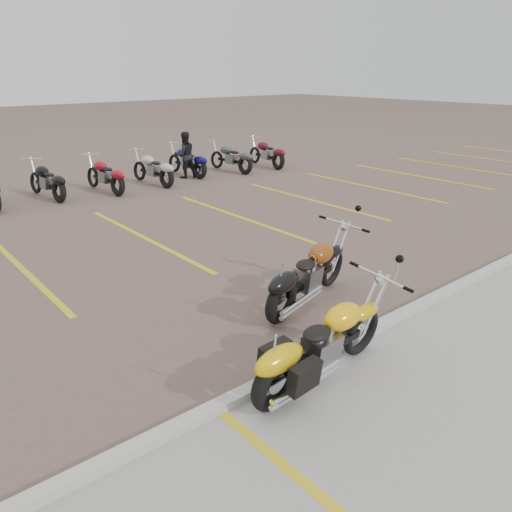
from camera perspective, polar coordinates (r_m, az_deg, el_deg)
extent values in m
plane|color=brown|center=(8.44, 0.38, -4.65)|extent=(100.00, 100.00, 0.00)
cube|color=#ADAAA3|center=(7.18, 10.89, -9.39)|extent=(60.00, 0.18, 0.12)
torus|color=black|center=(6.82, 11.61, -8.54)|extent=(0.69, 0.16, 0.68)
torus|color=black|center=(5.73, 2.01, -14.26)|extent=(0.73, 0.23, 0.72)
cube|color=black|center=(6.21, 7.30, -10.70)|extent=(1.36, 0.23, 0.10)
cube|color=slate|center=(6.14, 7.02, -10.38)|extent=(0.46, 0.34, 0.36)
ellipsoid|color=#FFB60D|center=(6.23, 9.16, -6.72)|extent=(0.63, 0.38, 0.31)
ellipsoid|color=black|center=(5.92, 6.29, -8.62)|extent=(0.43, 0.30, 0.13)
torus|color=black|center=(8.79, 8.39, -1.45)|extent=(0.69, 0.29, 0.68)
torus|color=black|center=(7.49, 2.63, -5.29)|extent=(0.74, 0.36, 0.72)
cube|color=black|center=(8.10, 5.76, -2.81)|extent=(1.35, 0.47, 0.10)
cube|color=slate|center=(8.03, 5.59, -2.53)|extent=(0.51, 0.42, 0.36)
ellipsoid|color=black|center=(8.20, 6.88, 0.28)|extent=(0.67, 0.48, 0.31)
ellipsoid|color=black|center=(7.82, 5.16, -1.02)|extent=(0.46, 0.37, 0.13)
imported|color=black|center=(17.77, -8.14, 11.36)|extent=(0.87, 0.73, 1.58)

